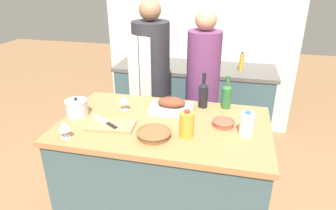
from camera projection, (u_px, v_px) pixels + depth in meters
kitchen_island at (164, 177)px, 2.28m from camera, size 1.46×0.86×0.93m
back_counter at (194, 102)px, 3.63m from camera, size 1.82×0.60×0.89m
back_wall at (200, 27)px, 3.59m from camera, size 2.32×0.10×2.55m
roasting_pan at (172, 106)px, 2.24m from camera, size 0.33×0.23×0.11m
wicker_basket at (154, 134)px, 1.90m from camera, size 0.22×0.22×0.05m
cutting_board at (111, 125)px, 2.04m from camera, size 0.33×0.20×0.02m
stock_pot at (77, 108)px, 2.18m from camera, size 0.16×0.16×0.14m
mixing_bowl at (223, 123)px, 2.04m from camera, size 0.15×0.15×0.04m
juice_jug at (187, 124)px, 1.89m from camera, size 0.09×0.09×0.18m
milk_jug at (247, 124)px, 1.90m from camera, size 0.09×0.09×0.17m
wine_bottle_green at (227, 95)px, 2.28m from camera, size 0.07×0.07×0.26m
wine_bottle_dark at (203, 94)px, 2.29m from camera, size 0.07×0.07×0.28m
wine_glass_left at (124, 100)px, 2.25m from camera, size 0.08×0.08×0.12m
wine_glass_right at (64, 126)px, 1.87m from camera, size 0.08×0.08×0.12m
knife_chef at (105, 122)px, 2.06m from camera, size 0.25×0.18×0.01m
condiment_bottle_tall at (130, 56)px, 3.54m from camera, size 0.05×0.05×0.17m
condiment_bottle_short at (241, 62)px, 3.24m from camera, size 0.05×0.05×0.21m
condiment_bottle_extra at (137, 54)px, 3.68m from camera, size 0.07×0.07×0.14m
person_cook_aproned at (151, 81)px, 2.86m from camera, size 0.37×0.39×1.69m
person_cook_guest at (202, 88)px, 2.77m from camera, size 0.30×0.30×1.62m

